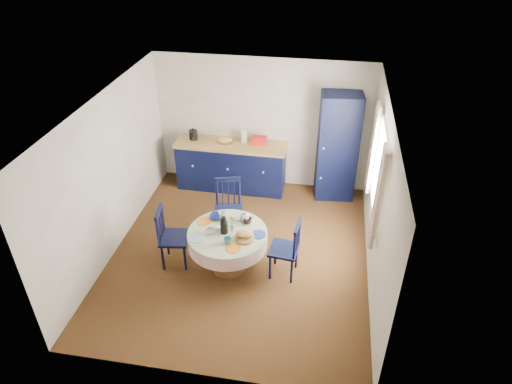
% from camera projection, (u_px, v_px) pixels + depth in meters
% --- Properties ---
extents(floor, '(4.50, 4.50, 0.00)m').
position_uv_depth(floor, '(240.00, 253.00, 7.31)').
color(floor, black).
rests_on(floor, ground).
extents(ceiling, '(4.50, 4.50, 0.00)m').
position_uv_depth(ceiling, '(236.00, 107.00, 5.95)').
color(ceiling, white).
rests_on(ceiling, wall_back).
extents(wall_back, '(4.00, 0.02, 2.50)m').
position_uv_depth(wall_back, '(263.00, 124.00, 8.49)').
color(wall_back, silver).
rests_on(wall_back, floor).
extents(wall_left, '(0.02, 4.50, 2.50)m').
position_uv_depth(wall_left, '(109.00, 176.00, 6.91)').
color(wall_left, silver).
rests_on(wall_left, floor).
extents(wall_right, '(0.02, 4.50, 2.50)m').
position_uv_depth(wall_right, '(379.00, 200.00, 6.35)').
color(wall_right, silver).
rests_on(wall_right, floor).
extents(window, '(0.10, 1.74, 1.45)m').
position_uv_depth(window, '(377.00, 172.00, 6.46)').
color(window, white).
rests_on(window, wall_right).
extents(kitchen_counter, '(2.11, 0.68, 1.18)m').
position_uv_depth(kitchen_counter, '(231.00, 165.00, 8.75)').
color(kitchen_counter, black).
rests_on(kitchen_counter, floor).
extents(pantry_cabinet, '(0.76, 0.58, 2.02)m').
position_uv_depth(pantry_cabinet, '(337.00, 147.00, 8.22)').
color(pantry_cabinet, black).
rests_on(pantry_cabinet, floor).
extents(dining_table, '(1.17, 1.17, 0.99)m').
position_uv_depth(dining_table, '(228.00, 239.00, 6.69)').
color(dining_table, brown).
rests_on(dining_table, floor).
extents(chair_left, '(0.47, 0.49, 0.98)m').
position_uv_depth(chair_left, '(171.00, 236.00, 6.88)').
color(chair_left, black).
rests_on(chair_left, floor).
extents(chair_far, '(0.53, 0.52, 1.01)m').
position_uv_depth(chair_far, '(229.00, 208.00, 7.47)').
color(chair_far, black).
rests_on(chair_far, floor).
extents(chair_right, '(0.45, 0.47, 0.95)m').
position_uv_depth(chair_right, '(287.00, 249.00, 6.66)').
color(chair_right, black).
rests_on(chair_right, floor).
extents(mug_a, '(0.12, 0.12, 0.09)m').
position_uv_depth(mug_a, '(210.00, 231.00, 6.58)').
color(mug_a, silver).
rests_on(mug_a, dining_table).
extents(mug_b, '(0.11, 0.11, 0.10)m').
position_uv_depth(mug_b, '(227.00, 241.00, 6.39)').
color(mug_b, '#296E73').
rests_on(mug_b, dining_table).
extents(mug_c, '(0.13, 0.13, 0.10)m').
position_uv_depth(mug_c, '(248.00, 221.00, 6.78)').
color(mug_c, black).
rests_on(mug_c, dining_table).
extents(mug_d, '(0.11, 0.11, 0.10)m').
position_uv_depth(mug_d, '(222.00, 215.00, 6.90)').
color(mug_d, silver).
rests_on(mug_d, dining_table).
extents(cobalt_bowl, '(0.22, 0.22, 0.06)m').
position_uv_depth(cobalt_bowl, '(217.00, 217.00, 6.90)').
color(cobalt_bowl, navy).
rests_on(cobalt_bowl, dining_table).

